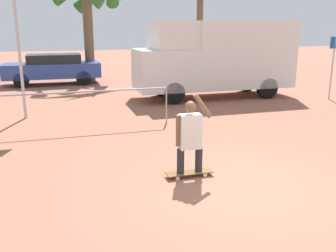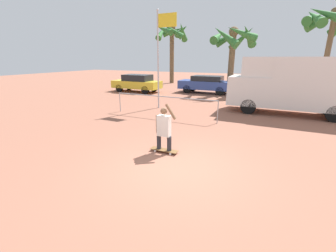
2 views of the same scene
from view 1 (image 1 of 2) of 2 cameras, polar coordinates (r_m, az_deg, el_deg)
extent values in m
plane|color=#935B47|center=(6.90, 11.76, -9.17)|extent=(80.00, 80.00, 0.00)
cube|color=brown|center=(7.22, 3.30, -7.05)|extent=(0.91, 0.26, 0.02)
cylinder|color=white|center=(7.06, 1.46, -7.96)|extent=(0.07, 0.03, 0.07)
cylinder|color=white|center=(7.25, 0.93, -7.32)|extent=(0.07, 0.03, 0.07)
cylinder|color=white|center=(7.24, 5.66, -7.43)|extent=(0.07, 0.03, 0.07)
cylinder|color=white|center=(7.42, 5.02, -6.82)|extent=(0.07, 0.03, 0.07)
cylinder|color=#28282D|center=(7.08, 1.92, -5.39)|extent=(0.14, 0.14, 0.47)
cylinder|color=#28282D|center=(7.19, 4.71, -5.08)|extent=(0.14, 0.14, 0.47)
cube|color=silver|center=(6.96, 3.40, -0.85)|extent=(0.41, 0.22, 0.66)
sphere|color=brown|center=(6.84, 3.46, 2.97)|extent=(0.21, 0.21, 0.21)
cylinder|color=brown|center=(6.87, 1.57, -0.71)|extent=(0.09, 0.09, 0.59)
cylinder|color=brown|center=(6.92, 5.28, 3.10)|extent=(0.38, 0.09, 0.48)
cylinder|color=black|center=(13.77, 0.88, 5.04)|extent=(0.81, 0.28, 0.81)
cylinder|color=black|center=(15.40, -1.07, 6.11)|extent=(0.81, 0.28, 0.81)
cylinder|color=black|center=(15.37, 14.87, 5.59)|extent=(0.81, 0.28, 0.81)
cylinder|color=black|center=(16.85, 11.82, 6.57)|extent=(0.81, 0.28, 0.81)
cube|color=white|center=(14.45, -0.52, 8.59)|extent=(2.19, 2.01, 1.54)
cube|color=black|center=(14.30, -2.23, 9.76)|extent=(0.04, 1.71, 0.77)
cube|color=white|center=(15.56, 10.81, 10.71)|extent=(4.07, 2.01, 2.57)
cube|color=white|center=(14.46, 0.76, 13.70)|extent=(1.53, 1.85, 1.03)
cylinder|color=black|center=(18.68, -21.46, 6.48)|extent=(0.69, 0.22, 0.69)
cylinder|color=black|center=(20.18, -21.15, 7.07)|extent=(0.69, 0.22, 0.69)
cylinder|color=black|center=(18.66, -12.77, 7.13)|extent=(0.69, 0.22, 0.69)
cylinder|color=black|center=(20.16, -13.10, 7.68)|extent=(0.69, 0.22, 0.69)
cube|color=#2D4793|center=(19.33, -17.21, 8.14)|extent=(4.54, 1.74, 0.69)
cube|color=black|center=(19.27, -16.99, 9.80)|extent=(2.50, 1.53, 0.42)
cylinder|color=brown|center=(23.42, 4.85, 15.67)|extent=(0.39, 0.39, 6.15)
cylinder|color=brown|center=(19.91, -12.03, 13.74)|extent=(0.48, 0.48, 4.91)
cylinder|color=#B7B7BC|center=(12.21, -22.02, 13.45)|extent=(0.09, 0.09, 5.36)
cylinder|color=#B7B7BC|center=(15.90, 23.73, 8.03)|extent=(0.06, 0.06, 2.40)
cube|color=#19519E|center=(15.82, 24.14, 11.53)|extent=(0.44, 0.02, 0.44)
cylinder|color=#99999E|center=(10.48, -14.94, 4.95)|extent=(5.52, 0.05, 0.05)
cylinder|color=#99999E|center=(11.00, -0.25, 3.14)|extent=(0.04, 0.04, 1.05)
camera|label=2|loc=(5.33, 71.13, 6.44)|focal=24.00mm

